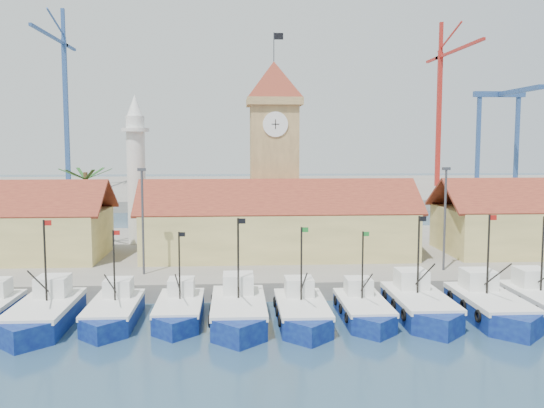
{
  "coord_description": "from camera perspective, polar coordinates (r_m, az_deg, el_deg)",
  "views": [
    {
      "loc": [
        -4.3,
        -39.16,
        12.72
      ],
      "look_at": [
        -0.7,
        18.0,
        6.81
      ],
      "focal_mm": 40.0,
      "sensor_mm": 36.0,
      "label": 1
    }
  ],
  "objects": [
    {
      "name": "palm_tree",
      "position": [
        67.34,
        -17.07,
        0.11
      ],
      "size": [
        5.6,
        5.03,
        8.39
      ],
      "color": "brown",
      "rests_on": "quay"
    },
    {
      "name": "boat_8",
      "position": [
        46.71,
        19.98,
        -9.23
      ],
      "size": [
        3.81,
        10.45,
        7.91
      ],
      "color": "#0B1159",
      "rests_on": "ground"
    },
    {
      "name": "crane_red_right",
      "position": [
        150.97,
        15.72,
        9.88
      ],
      "size": [
        1.0,
        35.34,
        38.9
      ],
      "color": "#AF221B",
      "rests_on": "terminal"
    },
    {
      "name": "ground",
      "position": [
        41.4,
        2.59,
        -12.01
      ],
      "size": [
        400.0,
        400.0,
        0.0
      ],
      "primitive_type": "plane",
      "color": "#1D384E",
      "rests_on": "ground"
    },
    {
      "name": "boat_3",
      "position": [
        44.12,
        -8.74,
        -10.0
      ],
      "size": [
        3.22,
        8.81,
        6.67
      ],
      "color": "#0B1159",
      "rests_on": "ground"
    },
    {
      "name": "minaret",
      "position": [
        68.08,
        -12.67,
        3.23
      ],
      "size": [
        3.0,
        3.0,
        16.3
      ],
      "color": "silver",
      "rests_on": "quay"
    },
    {
      "name": "boat_2",
      "position": [
        44.52,
        -14.74,
        -9.96
      ],
      "size": [
        3.32,
        9.09,
        6.88
      ],
      "color": "#0B1159",
      "rests_on": "ground"
    },
    {
      "name": "lamp_posts",
      "position": [
        51.77,
        1.74,
        -1.04
      ],
      "size": [
        80.7,
        0.25,
        9.03
      ],
      "color": "#3F3F44",
      "rests_on": "quay"
    },
    {
      "name": "clock_tower",
      "position": [
        65.3,
        0.17,
        5.23
      ],
      "size": [
        5.8,
        5.8,
        22.7
      ],
      "color": "tan",
      "rests_on": "quay"
    },
    {
      "name": "boat_4",
      "position": [
        42.93,
        -3.16,
        -10.23
      ],
      "size": [
        3.76,
        10.31,
        7.8
      ],
      "color": "#0B1159",
      "rests_on": "ground"
    },
    {
      "name": "boat_6",
      "position": [
        44.26,
        8.68,
        -9.95
      ],
      "size": [
        3.22,
        8.82,
        6.68
      ],
      "color": "#0B1159",
      "rests_on": "ground"
    },
    {
      "name": "boat_5",
      "position": [
        42.99,
        2.88,
        -10.3
      ],
      "size": [
        3.44,
        9.43,
        7.13
      ],
      "color": "#0B1159",
      "rests_on": "ground"
    },
    {
      "name": "boat_7",
      "position": [
        45.57,
        13.85,
        -9.44
      ],
      "size": [
        3.75,
        10.27,
        7.77
      ],
      "color": "#0B1159",
      "rests_on": "ground"
    },
    {
      "name": "boat_1",
      "position": [
        45.01,
        -20.75,
        -9.85
      ],
      "size": [
        3.75,
        10.26,
        7.76
      ],
      "color": "#0B1159",
      "rests_on": "ground"
    },
    {
      "name": "terminal",
      "position": [
        149.68,
        -1.95,
        1.4
      ],
      "size": [
        240.0,
        80.0,
        2.0
      ],
      "primitive_type": "cube",
      "color": "gray",
      "rests_on": "ground"
    },
    {
      "name": "hall_center",
      "position": [
        59.96,
        0.55,
        -2.48
      ],
      "size": [
        27.04,
        10.13,
        7.61
      ],
      "color": "#E7D27E",
      "rests_on": "quay"
    },
    {
      "name": "quay",
      "position": [
        64.43,
        0.28,
        -4.82
      ],
      "size": [
        140.0,
        32.0,
        1.5
      ],
      "primitive_type": "cube",
      "color": "gray",
      "rests_on": "ground"
    },
    {
      "name": "gantry",
      "position": [
        160.35,
        21.04,
        8.12
      ],
      "size": [
        13.0,
        22.0,
        23.2
      ],
      "color": "#2B4C84",
      "rests_on": "terminal"
    },
    {
      "name": "crane_blue_near",
      "position": [
        151.38,
        -19.04,
        10.28
      ],
      "size": [
        1.0,
        33.61,
        41.53
      ],
      "color": "#2B4C84",
      "rests_on": "terminal"
    }
  ]
}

